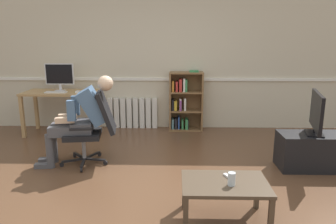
{
  "coord_description": "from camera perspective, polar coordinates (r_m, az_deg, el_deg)",
  "views": [
    {
      "loc": [
        0.26,
        -3.29,
        1.66
      ],
      "look_at": [
        0.15,
        0.85,
        0.7
      ],
      "focal_mm": 34.04,
      "sensor_mm": 36.0,
      "label": 1
    }
  ],
  "objects": [
    {
      "name": "computer_desk",
      "position": [
        5.89,
        -18.57,
        2.47
      ],
      "size": [
        1.26,
        0.63,
        0.76
      ],
      "color": "tan",
      "rests_on": "ground_plane"
    },
    {
      "name": "office_chair",
      "position": [
        4.35,
        -13.19,
        -2.38
      ],
      "size": [
        0.76,
        0.63,
        0.99
      ],
      "rotation": [
        0.0,
        0.0,
        -1.43
      ],
      "color": "black",
      "rests_on": "ground_plane"
    },
    {
      "name": "drinking_glass",
      "position": [
        2.93,
        11.32,
        -11.68
      ],
      "size": [
        0.07,
        0.07,
        0.12
      ],
      "primitive_type": "cylinder",
      "color": "silver",
      "rests_on": "coffee_table"
    },
    {
      "name": "back_wall",
      "position": [
        5.95,
        -1.0,
        10.04
      ],
      "size": [
        12.0,
        0.13,
        2.7
      ],
      "color": "beige",
      "rests_on": "ground_plane"
    },
    {
      "name": "ground_plane",
      "position": [
        3.69,
        -2.75,
        -13.66
      ],
      "size": [
        18.0,
        18.0,
        0.0
      ],
      "primitive_type": "plane",
      "color": "brown"
    },
    {
      "name": "tv_stand",
      "position": [
        4.56,
        24.42,
        -6.42
      ],
      "size": [
        0.86,
        0.44,
        0.47
      ],
      "color": "black",
      "rests_on": "ground_plane"
    },
    {
      "name": "keyboard",
      "position": [
        5.75,
        -19.43,
        3.36
      ],
      "size": [
        0.36,
        0.12,
        0.02
      ],
      "primitive_type": "cube",
      "color": "white",
      "rests_on": "computer_desk"
    },
    {
      "name": "coffee_table",
      "position": [
        3.03,
        10.13,
        -13.08
      ],
      "size": [
        0.78,
        0.54,
        0.39
      ],
      "color": "#4C3D2D",
      "rests_on": "ground_plane"
    },
    {
      "name": "person_seated",
      "position": [
        4.35,
        -15.33,
        -0.95
      ],
      "size": [
        1.06,
        0.45,
        1.19
      ],
      "rotation": [
        0.0,
        0.0,
        -1.43
      ],
      "color": "#4C4C51",
      "rests_on": "ground_plane"
    },
    {
      "name": "imac_monitor",
      "position": [
        5.92,
        -18.86,
        6.26
      ],
      "size": [
        0.5,
        0.14,
        0.48
      ],
      "color": "silver",
      "rests_on": "computer_desk"
    },
    {
      "name": "spare_remote",
      "position": [
        3.09,
        10.85,
        -11.35
      ],
      "size": [
        0.09,
        0.15,
        0.02
      ],
      "primitive_type": "cube",
      "rotation": [
        0.0,
        0.0,
        3.54
      ],
      "color": "white",
      "rests_on": "coffee_table"
    },
    {
      "name": "computer_mouse",
      "position": [
        5.65,
        -15.88,
        3.51
      ],
      "size": [
        0.06,
        0.1,
        0.03
      ],
      "primitive_type": "cube",
      "color": "white",
      "rests_on": "computer_desk"
    },
    {
      "name": "radiator",
      "position": [
        6.05,
        -6.35,
        -0.17
      ],
      "size": [
        0.93,
        0.08,
        0.57
      ],
      "color": "white",
      "rests_on": "ground_plane"
    },
    {
      "name": "bookshelf",
      "position": [
        5.84,
        2.91,
        1.83
      ],
      "size": [
        0.61,
        0.29,
        1.1
      ],
      "color": "brown",
      "rests_on": "ground_plane"
    },
    {
      "name": "tv_screen",
      "position": [
        4.42,
        25.06,
        -0.14
      ],
      "size": [
        0.28,
        0.76,
        0.53
      ],
      "rotation": [
        0.0,
        0.0,
        1.31
      ],
      "color": "black",
      "rests_on": "tv_stand"
    }
  ]
}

